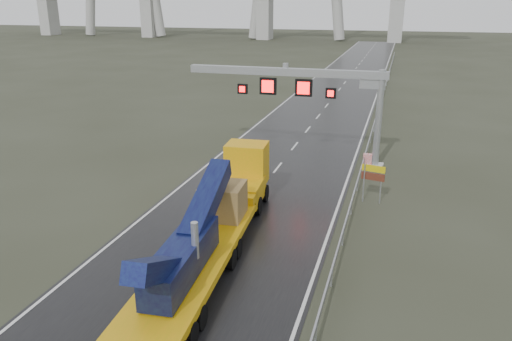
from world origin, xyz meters
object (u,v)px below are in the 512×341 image
(heavy_haul_truck, at_px, (216,216))
(exit_sign_pair, at_px, (373,176))
(sign_gantry, at_px, (313,89))
(striped_barrier, at_px, (367,161))

(heavy_haul_truck, distance_m, exit_sign_pair, 10.74)
(sign_gantry, xyz_separation_m, striped_barrier, (4.24, -0.07, -5.08))
(heavy_haul_truck, height_order, striped_barrier, heavy_haul_truck)
(heavy_haul_truck, relative_size, striped_barrier, 17.40)
(exit_sign_pair, bearing_deg, sign_gantry, 138.22)
(sign_gantry, relative_size, exit_sign_pair, 6.10)
(sign_gantry, height_order, heavy_haul_truck, sign_gantry)
(heavy_haul_truck, bearing_deg, exit_sign_pair, 45.12)
(exit_sign_pair, bearing_deg, striped_barrier, 108.38)
(heavy_haul_truck, bearing_deg, striped_barrier, 63.09)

